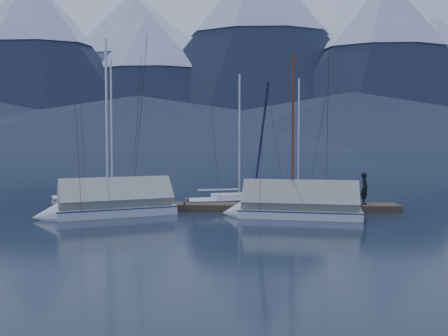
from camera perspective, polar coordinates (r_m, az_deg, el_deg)
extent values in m
plane|color=black|center=(22.98, -0.24, -5.75)|extent=(1000.00, 1000.00, 0.00)
cone|color=#475675|center=(481.19, -10.89, 11.49)|extent=(352.00, 352.00, 150.00)
cone|color=silver|center=(489.67, -10.94, 16.59)|extent=(152.28, 152.28, 63.00)
cone|color=#475675|center=(459.19, 7.70, 11.30)|extent=(330.00, 330.00, 140.00)
cone|color=silver|center=(466.91, 7.73, 16.30)|extent=(142.76, 142.76, 58.80)
cone|color=#475675|center=(504.17, 23.82, 9.47)|extent=(308.00, 308.00, 125.00)
cone|color=silver|center=(509.78, 23.91, 13.57)|extent=(133.24, 133.24, 52.50)
cone|color=#192133|center=(342.81, -22.13, 11.85)|extent=(190.00, 190.00, 115.00)
cone|color=silver|center=(349.74, -22.24, 17.33)|extent=(82.19, 82.19, 48.30)
cone|color=#192133|center=(327.15, -9.12, 10.25)|extent=(171.00, 171.00, 90.00)
cone|color=silver|center=(331.57, -9.15, 14.82)|extent=(73.97, 73.97, 37.80)
cone|color=#192133|center=(338.90, 4.29, 13.88)|extent=(228.00, 228.00, 135.00)
cone|color=#192133|center=(329.11, 18.76, 11.85)|extent=(190.00, 190.00, 110.00)
cone|color=silver|center=(335.71, 18.86, 17.31)|extent=(82.19, 82.19, 46.20)
cone|color=#192133|center=(269.96, -10.42, 5.39)|extent=(416.00, 416.00, 30.00)
cone|color=#192133|center=(274.36, 15.17, 5.51)|extent=(390.00, 390.00, 32.00)
cube|color=#382D23|center=(24.93, 0.00, -4.66)|extent=(18.00, 1.50, 0.34)
cube|color=black|center=(25.95, -13.41, -4.93)|extent=(3.00, 1.30, 0.30)
cube|color=black|center=(24.96, 0.00, -5.16)|extent=(3.00, 1.30, 0.30)
cube|color=black|center=(25.40, 13.70, -5.11)|extent=(3.00, 1.30, 0.30)
cylinder|color=#382D23|center=(27.17, -17.07, -3.78)|extent=(0.12, 0.12, 0.35)
cylinder|color=#382D23|center=(25.87, -18.12, -4.13)|extent=(0.12, 0.12, 0.35)
cylinder|color=#382D23|center=(26.31, -10.89, -3.92)|extent=(0.12, 0.12, 0.35)
cylinder|color=#382D23|center=(24.96, -11.65, -4.30)|extent=(0.12, 0.12, 0.35)
cylinder|color=#382D23|center=(25.77, -4.38, -4.02)|extent=(0.12, 0.12, 0.35)
cylinder|color=#382D23|center=(24.40, -4.79, -4.42)|extent=(0.12, 0.12, 0.35)
cylinder|color=#382D23|center=(25.58, 2.32, -4.07)|extent=(0.12, 0.12, 0.35)
cylinder|color=#382D23|center=(24.19, 2.29, -4.47)|extent=(0.12, 0.12, 0.35)
cylinder|color=#382D23|center=(25.73, 9.03, -4.06)|extent=(0.12, 0.12, 0.35)
cylinder|color=#382D23|center=(24.35, 9.39, -4.46)|extent=(0.12, 0.12, 0.35)
cylinder|color=#382D23|center=(26.23, 15.57, -4.00)|extent=(0.12, 0.12, 0.35)
cylinder|color=#382D23|center=(24.88, 16.29, -4.38)|extent=(0.12, 0.12, 0.35)
cube|color=silver|center=(28.84, -14.05, -3.81)|extent=(6.18, 4.32, 0.65)
cube|color=silver|center=(28.88, -14.04, -4.40)|extent=(5.00, 3.14, 0.30)
cube|color=#182749|center=(28.81, -14.05, -3.27)|extent=(6.24, 4.37, 0.06)
cone|color=silver|center=(29.54, -7.51, -3.59)|extent=(1.79, 2.17, 1.89)
cube|color=silver|center=(28.74, -14.64, -2.90)|extent=(2.46, 2.14, 0.30)
cylinder|color=#B2B7BF|center=(28.72, -13.37, 4.69)|extent=(0.12, 0.12, 7.88)
cylinder|color=#B2B7BF|center=(28.61, -16.02, -2.05)|extent=(2.44, 1.23, 0.09)
cylinder|color=#26262B|center=(29.00, -10.48, 4.70)|extent=(1.30, 2.70, 7.89)
cube|color=white|center=(26.72, 1.14, -4.29)|extent=(5.49, 3.18, 0.57)
cube|color=white|center=(26.76, 1.14, -4.84)|extent=(4.52, 2.21, 0.26)
cube|color=#162342|center=(26.69, 1.14, -3.77)|extent=(5.55, 3.22, 0.05)
cone|color=white|center=(27.66, 7.15, -4.06)|extent=(1.40, 1.87, 1.67)
cube|color=white|center=(26.60, 0.60, -3.42)|extent=(2.10, 1.70, 0.26)
cylinder|color=#B2B7BF|center=(26.60, 1.87, 3.80)|extent=(0.10, 0.10, 6.95)
cylinder|color=#B2B7BF|center=(26.42, -0.68, -2.61)|extent=(2.27, 0.76, 0.08)
cylinder|color=#26262B|center=(26.99, 4.54, 3.78)|extent=(0.79, 2.52, 6.96)
cube|color=white|center=(27.97, 8.27, -4.00)|extent=(5.41, 3.25, 0.56)
cube|color=white|center=(28.00, 8.26, -4.52)|extent=(4.44, 2.27, 0.26)
cube|color=#172346|center=(27.94, 8.27, -3.51)|extent=(5.46, 3.28, 0.05)
cone|color=white|center=(29.29, 13.56, -3.74)|extent=(1.41, 1.86, 1.64)
cube|color=white|center=(27.82, 7.79, -3.18)|extent=(2.08, 1.70, 0.26)
cylinder|color=#B2B7BF|center=(27.91, 8.97, 3.60)|extent=(0.10, 0.10, 6.84)
cylinder|color=#B2B7BF|center=(27.55, 6.65, -2.43)|extent=(2.21, 0.80, 0.08)
cylinder|color=#26262B|center=(28.47, 11.32, 3.57)|extent=(0.84, 2.46, 6.85)
cube|color=silver|center=(22.76, 9.12, -5.59)|extent=(5.87, 2.82, 0.60)
cube|color=silver|center=(22.80, 9.11, -6.27)|extent=(4.90, 1.80, 0.27)
cube|color=navy|center=(22.72, 9.12, -4.96)|extent=(5.93, 2.85, 0.05)
cone|color=silver|center=(23.11, 1.06, -5.43)|extent=(1.28, 2.05, 1.92)
cylinder|color=#592819|center=(22.53, 8.28, 4.37)|extent=(0.11, 0.11, 7.27)
cylinder|color=#592819|center=(22.63, 11.44, -3.51)|extent=(2.52, 0.46, 0.08)
cylinder|color=#26262B|center=(22.65, 4.70, 4.38)|extent=(0.45, 2.81, 7.28)
cube|color=gray|center=(22.67, 9.13, -3.94)|extent=(5.60, 2.81, 2.04)
cube|color=silver|center=(23.69, -12.84, -5.27)|extent=(5.89, 4.28, 0.66)
cube|color=silver|center=(23.73, -12.83, -5.98)|extent=(4.74, 3.11, 0.30)
cube|color=navy|center=(23.65, -12.84, -4.60)|extent=(5.95, 4.33, 0.06)
cone|color=silver|center=(23.30, -20.72, -5.52)|extent=(1.84, 2.20, 1.92)
cylinder|color=#B2B7BF|center=(23.39, -13.92, 5.23)|extent=(0.12, 0.12, 7.98)
cylinder|color=#B2B7BF|center=(23.78, -10.50, -2.96)|extent=(2.29, 1.21, 0.09)
cylinder|color=#26262B|center=(23.19, -17.34, 5.20)|extent=(1.28, 2.53, 7.99)
cube|color=#9B9C92|center=(23.60, -12.86, -3.52)|extent=(5.66, 4.19, 2.03)
imported|color=black|center=(25.61, 16.55, -2.37)|extent=(0.41, 0.61, 1.63)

